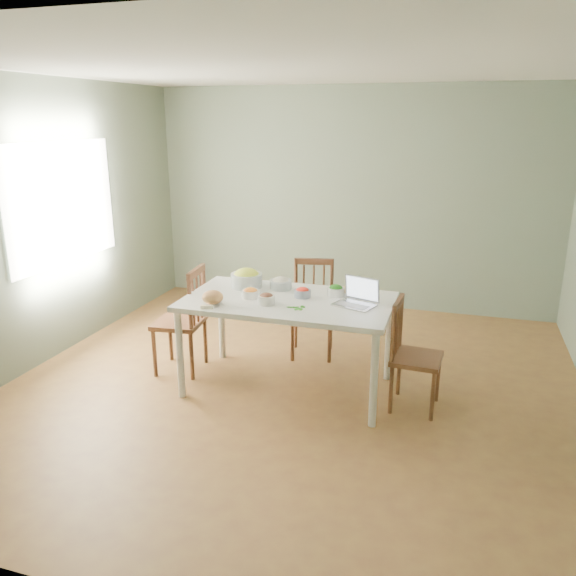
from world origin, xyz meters
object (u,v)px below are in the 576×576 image
(chair_left, at_px, (179,320))
(chair_right, at_px, (417,356))
(dining_table, at_px, (288,344))
(bread_boule, at_px, (213,297))
(bowl_squash, at_px, (246,278))
(chair_far, at_px, (312,310))
(laptop, at_px, (355,293))

(chair_left, relative_size, chair_right, 1.09)
(chair_right, bearing_deg, dining_table, 92.15)
(chair_left, height_order, chair_right, chair_left)
(bread_boule, xyz_separation_m, bowl_squash, (0.09, 0.55, 0.03))
(chair_right, bearing_deg, bread_boule, 103.05)
(chair_far, distance_m, bread_boule, 1.29)
(chair_far, relative_size, chair_left, 0.95)
(chair_left, relative_size, bread_boule, 5.70)
(chair_far, distance_m, chair_right, 1.35)
(bread_boule, bearing_deg, bowl_squash, 80.81)
(chair_left, distance_m, chair_right, 2.20)
(chair_left, bearing_deg, bowl_squash, 100.25)
(dining_table, distance_m, chair_right, 1.11)
(chair_left, height_order, bowl_squash, chair_left)
(bread_boule, height_order, laptop, laptop)
(laptop, bearing_deg, chair_far, 144.51)
(chair_far, bearing_deg, bread_boule, -129.45)
(chair_right, distance_m, bowl_squash, 1.67)
(chair_far, height_order, bowl_squash, bowl_squash)
(bread_boule, relative_size, laptop, 0.55)
(dining_table, bearing_deg, chair_far, 88.86)
(dining_table, distance_m, bowl_squash, 0.73)
(dining_table, xyz_separation_m, chair_right, (1.11, -0.03, 0.05))
(chair_far, relative_size, chair_right, 1.04)
(chair_far, relative_size, bowl_squash, 3.34)
(chair_right, bearing_deg, chair_left, 91.34)
(chair_right, xyz_separation_m, laptop, (-0.53, 0.02, 0.48))
(chair_far, bearing_deg, dining_table, -102.34)
(bread_boule, bearing_deg, chair_left, 145.20)
(chair_left, bearing_deg, chair_far, 116.46)
(laptop, bearing_deg, dining_table, -161.93)
(chair_far, relative_size, laptop, 3.00)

